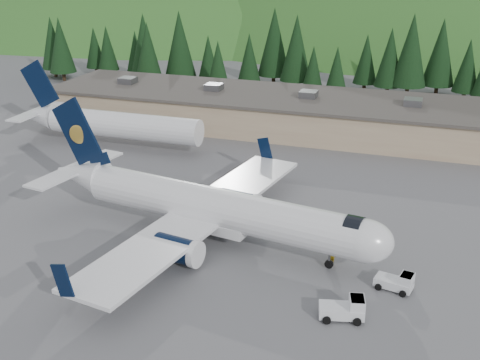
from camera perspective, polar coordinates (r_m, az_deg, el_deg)
The scene contains 8 objects.
ground at distance 57.85m, azimuth -1.89°, elevation -5.77°, with size 600.00×600.00×0.00m, color #58585C.
airliner at distance 56.93m, azimuth -2.87°, elevation -2.65°, with size 36.51×34.43×12.13m.
second_airliner at distance 85.44m, azimuth -12.60°, elevation 5.31°, with size 27.50×11.00×10.05m.
baggage_tug_a at distance 47.18m, azimuth 10.00°, elevation -11.94°, with size 3.68×2.65×1.80m.
baggage_tug_b at distance 51.52m, azimuth 14.69°, elevation -9.35°, with size 3.28×2.33×1.62m.
terminal_building at distance 92.28m, azimuth 3.38°, elevation 6.55°, with size 71.00×17.00×6.10m.
ramp_worker at distance 54.07m, azimuth 8.68°, elevation -7.04°, with size 0.66×0.43×1.82m, color gold.
tree_line at distance 114.06m, azimuth 6.39°, elevation 11.82°, with size 111.89×18.37×14.38m.
Camera 1 is at (18.07, -48.04, 26.69)m, focal length 45.00 mm.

